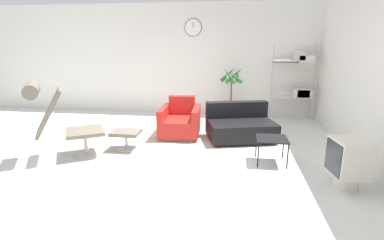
{
  "coord_description": "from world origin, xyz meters",
  "views": [
    {
      "loc": [
        0.84,
        -4.59,
        1.85
      ],
      "look_at": [
        0.15,
        0.33,
        0.55
      ],
      "focal_mm": 28.0,
      "sensor_mm": 36.0,
      "label": 1
    }
  ],
  "objects_px": {
    "armchair_red": "(180,122)",
    "shelf_unit": "(300,77)",
    "side_table": "(272,140)",
    "crt_television": "(348,161)",
    "ottoman": "(126,136)",
    "lounge_chair": "(57,113)",
    "potted_plant": "(231,96)",
    "couch_low": "(240,127)"
  },
  "relations": [
    {
      "from": "ottoman",
      "to": "side_table",
      "type": "height_order",
      "value": "side_table"
    },
    {
      "from": "potted_plant",
      "to": "ottoman",
      "type": "bearing_deg",
      "value": -125.09
    },
    {
      "from": "crt_television",
      "to": "shelf_unit",
      "type": "bearing_deg",
      "value": -9.81
    },
    {
      "from": "lounge_chair",
      "to": "couch_low",
      "type": "distance_m",
      "value": 3.29
    },
    {
      "from": "lounge_chair",
      "to": "potted_plant",
      "type": "distance_m",
      "value": 4.12
    },
    {
      "from": "ottoman",
      "to": "shelf_unit",
      "type": "distance_m",
      "value": 4.38
    },
    {
      "from": "armchair_red",
      "to": "side_table",
      "type": "height_order",
      "value": "armchair_red"
    },
    {
      "from": "couch_low",
      "to": "potted_plant",
      "type": "distance_m",
      "value": 1.7
    },
    {
      "from": "crt_television",
      "to": "potted_plant",
      "type": "relative_size",
      "value": 0.51
    },
    {
      "from": "couch_low",
      "to": "side_table",
      "type": "relative_size",
      "value": 3.04
    },
    {
      "from": "couch_low",
      "to": "side_table",
      "type": "bearing_deg",
      "value": 96.69
    },
    {
      "from": "side_table",
      "to": "shelf_unit",
      "type": "height_order",
      "value": "shelf_unit"
    },
    {
      "from": "side_table",
      "to": "shelf_unit",
      "type": "xyz_separation_m",
      "value": [
        0.94,
        2.9,
        0.67
      ]
    },
    {
      "from": "side_table",
      "to": "crt_television",
      "type": "relative_size",
      "value": 0.72
    },
    {
      "from": "crt_television",
      "to": "couch_low",
      "type": "bearing_deg",
      "value": 27.0
    },
    {
      "from": "lounge_chair",
      "to": "crt_television",
      "type": "relative_size",
      "value": 1.92
    },
    {
      "from": "lounge_chair",
      "to": "potted_plant",
      "type": "xyz_separation_m",
      "value": [
        2.71,
        3.1,
        -0.19
      ]
    },
    {
      "from": "potted_plant",
      "to": "shelf_unit",
      "type": "distance_m",
      "value": 1.68
    },
    {
      "from": "couch_low",
      "to": "potted_plant",
      "type": "bearing_deg",
      "value": -98.27
    },
    {
      "from": "armchair_red",
      "to": "shelf_unit",
      "type": "distance_m",
      "value": 3.19
    },
    {
      "from": "shelf_unit",
      "to": "ottoman",
      "type": "bearing_deg",
      "value": -142.2
    },
    {
      "from": "ottoman",
      "to": "shelf_unit",
      "type": "bearing_deg",
      "value": 37.8
    },
    {
      "from": "ottoman",
      "to": "crt_television",
      "type": "bearing_deg",
      "value": -16.2
    },
    {
      "from": "shelf_unit",
      "to": "side_table",
      "type": "bearing_deg",
      "value": -107.97
    },
    {
      "from": "couch_low",
      "to": "shelf_unit",
      "type": "relative_size",
      "value": 0.79
    },
    {
      "from": "crt_television",
      "to": "potted_plant",
      "type": "height_order",
      "value": "potted_plant"
    },
    {
      "from": "armchair_red",
      "to": "couch_low",
      "type": "relative_size",
      "value": 0.65
    },
    {
      "from": "ottoman",
      "to": "potted_plant",
      "type": "relative_size",
      "value": 0.38
    },
    {
      "from": "ottoman",
      "to": "crt_television",
      "type": "relative_size",
      "value": 0.74
    },
    {
      "from": "ottoman",
      "to": "couch_low",
      "type": "bearing_deg",
      "value": 24.17
    },
    {
      "from": "ottoman",
      "to": "shelf_unit",
      "type": "xyz_separation_m",
      "value": [
        3.4,
        2.64,
        0.78
      ]
    },
    {
      "from": "lounge_chair",
      "to": "shelf_unit",
      "type": "distance_m",
      "value": 5.38
    },
    {
      "from": "lounge_chair",
      "to": "crt_television",
      "type": "height_order",
      "value": "lounge_chair"
    },
    {
      "from": "crt_television",
      "to": "armchair_red",
      "type": "bearing_deg",
      "value": 43.99
    },
    {
      "from": "lounge_chair",
      "to": "potted_plant",
      "type": "bearing_deg",
      "value": 108.06
    },
    {
      "from": "lounge_chair",
      "to": "side_table",
      "type": "bearing_deg",
      "value": 64.01
    },
    {
      "from": "lounge_chair",
      "to": "shelf_unit",
      "type": "bearing_deg",
      "value": 95.65
    },
    {
      "from": "shelf_unit",
      "to": "lounge_chair",
      "type": "bearing_deg",
      "value": -143.6
    },
    {
      "from": "lounge_chair",
      "to": "couch_low",
      "type": "height_order",
      "value": "lounge_chair"
    },
    {
      "from": "couch_low",
      "to": "crt_television",
      "type": "distance_m",
      "value": 2.3
    },
    {
      "from": "ottoman",
      "to": "potted_plant",
      "type": "xyz_separation_m",
      "value": [
        1.79,
        2.55,
        0.31
      ]
    },
    {
      "from": "armchair_red",
      "to": "potted_plant",
      "type": "height_order",
      "value": "potted_plant"
    }
  ]
}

